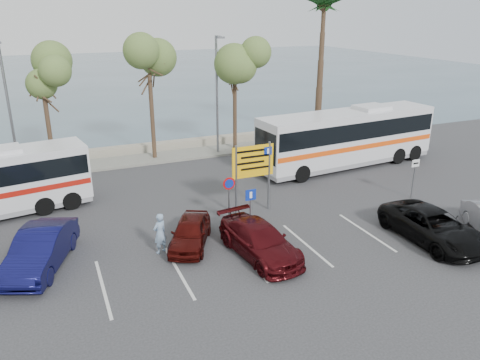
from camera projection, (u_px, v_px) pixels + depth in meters
name	position (u px, v px, depth m)	size (l,w,h in m)	color
ground	(262.00, 242.00, 20.78)	(120.00, 120.00, 0.00)	#2E2E30
kerb_strip	(176.00, 156.00, 32.86)	(44.00, 2.40, 0.15)	gray
seawall	(168.00, 146.00, 34.52)	(48.00, 0.80, 0.60)	gray
sea	(96.00, 77.00, 72.68)	(140.00, 140.00, 0.00)	#3C5560
tree_left	(41.00, 76.00, 27.90)	(3.20, 3.20, 7.20)	#382619
tree_mid	(149.00, 61.00, 30.07)	(3.20, 3.20, 8.00)	#382619
tree_right	(235.00, 64.00, 32.44)	(3.20, 3.20, 7.40)	#382619
palm_tree	(324.00, 8.00, 33.75)	(4.80, 4.80, 11.20)	#382619
street_lamp_left	(8.00, 103.00, 27.23)	(0.45, 1.15, 8.01)	slate
street_lamp_right	(217.00, 89.00, 32.01)	(0.45, 1.15, 8.01)	slate
direction_sign	(253.00, 167.00, 23.08)	(2.20, 0.12, 3.60)	slate
sign_no_stop	(229.00, 193.00, 22.08)	(0.60, 0.08, 2.35)	slate
sign_parking	(251.00, 206.00, 20.89)	(0.50, 0.07, 2.25)	slate
sign_taxi	(414.00, 173.00, 25.19)	(0.50, 0.07, 2.20)	slate
lane_markings	(247.00, 257.00, 19.49)	(12.02, 4.20, 0.01)	silver
coach_bus_right	(347.00, 140.00, 30.33)	(12.58, 3.69, 3.86)	silver
car_blue	(41.00, 249.00, 18.50)	(1.66, 4.76, 1.57)	#0E0F44
car_maroon	(260.00, 241.00, 19.42)	(1.91, 4.71, 1.37)	#480C10
car_red	(190.00, 232.00, 20.27)	(1.49, 3.70, 1.26)	#420C09
suv_black	(433.00, 226.00, 20.64)	(2.38, 5.15, 1.43)	black
pedestrian_near	(160.00, 233.00, 19.59)	(0.65, 0.43, 1.79)	#7B96B3
pedestrian_far	(304.00, 166.00, 28.30)	(0.79, 0.61, 1.62)	#2E3345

